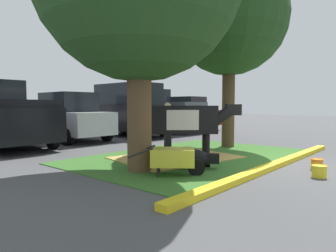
{
  "coord_description": "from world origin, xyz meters",
  "views": [
    {
      "loc": [
        -7.68,
        -2.77,
        1.49
      ],
      "look_at": [
        -1.12,
        2.88,
        0.9
      ],
      "focal_mm": 32.61,
      "sensor_mm": 36.0,
      "label": 1
    }
  ],
  "objects_px": {
    "bucket_orange": "(317,164)",
    "hatchback_white": "(69,117)",
    "bucket_yellow": "(319,171)",
    "suv_black": "(128,110)",
    "pickup_truck_maroon": "(159,112)",
    "person_handler": "(168,124)",
    "sedan_red": "(185,113)",
    "wheelbarrow": "(174,158)",
    "pickup_truck_black": "(0,116)",
    "cow_holstein": "(180,120)",
    "calf_lying": "(189,159)",
    "shade_tree_right": "(229,18)"
  },
  "relations": [
    {
      "from": "wheelbarrow",
      "to": "pickup_truck_maroon",
      "type": "distance_m",
      "value": 10.91
    },
    {
      "from": "wheelbarrow",
      "to": "sedan_red",
      "type": "bearing_deg",
      "value": 36.5
    },
    {
      "from": "bucket_orange",
      "to": "suv_black",
      "type": "height_order",
      "value": "suv_black"
    },
    {
      "from": "cow_holstein",
      "to": "suv_black",
      "type": "distance_m",
      "value": 6.41
    },
    {
      "from": "wheelbarrow",
      "to": "bucket_yellow",
      "type": "relative_size",
      "value": 4.61
    },
    {
      "from": "shade_tree_right",
      "to": "cow_holstein",
      "type": "relative_size",
      "value": 2.58
    },
    {
      "from": "bucket_orange",
      "to": "pickup_truck_black",
      "type": "height_order",
      "value": "pickup_truck_black"
    },
    {
      "from": "shade_tree_right",
      "to": "calf_lying",
      "type": "bearing_deg",
      "value": -163.09
    },
    {
      "from": "suv_black",
      "to": "cow_holstein",
      "type": "bearing_deg",
      "value": -118.26
    },
    {
      "from": "person_handler",
      "to": "pickup_truck_black",
      "type": "height_order",
      "value": "pickup_truck_black"
    },
    {
      "from": "calf_lying",
      "to": "pickup_truck_maroon",
      "type": "relative_size",
      "value": 0.24
    },
    {
      "from": "suv_black",
      "to": "sedan_red",
      "type": "xyz_separation_m",
      "value": [
        5.21,
        0.52,
        -0.29
      ]
    },
    {
      "from": "hatchback_white",
      "to": "suv_black",
      "type": "height_order",
      "value": "suv_black"
    },
    {
      "from": "bucket_orange",
      "to": "sedan_red",
      "type": "height_order",
      "value": "sedan_red"
    },
    {
      "from": "calf_lying",
      "to": "pickup_truck_black",
      "type": "xyz_separation_m",
      "value": [
        -1.36,
        7.37,
        0.88
      ]
    },
    {
      "from": "cow_holstein",
      "to": "hatchback_white",
      "type": "distance_m",
      "value": 6.12
    },
    {
      "from": "wheelbarrow",
      "to": "sedan_red",
      "type": "distance_m",
      "value": 12.75
    },
    {
      "from": "bucket_yellow",
      "to": "suv_black",
      "type": "height_order",
      "value": "suv_black"
    },
    {
      "from": "bucket_yellow",
      "to": "suv_black",
      "type": "bearing_deg",
      "value": 71.36
    },
    {
      "from": "cow_holstein",
      "to": "bucket_yellow",
      "type": "bearing_deg",
      "value": -92.22
    },
    {
      "from": "calf_lying",
      "to": "sedan_red",
      "type": "xyz_separation_m",
      "value": [
        9.44,
        7.38,
        0.75
      ]
    },
    {
      "from": "bucket_yellow",
      "to": "bucket_orange",
      "type": "bearing_deg",
      "value": 17.77
    },
    {
      "from": "calf_lying",
      "to": "hatchback_white",
      "type": "xyz_separation_m",
      "value": [
        1.32,
        7.34,
        0.75
      ]
    },
    {
      "from": "bucket_yellow",
      "to": "hatchback_white",
      "type": "bearing_deg",
      "value": 88.47
    },
    {
      "from": "cow_holstein",
      "to": "pickup_truck_maroon",
      "type": "relative_size",
      "value": 0.46
    },
    {
      "from": "wheelbarrow",
      "to": "pickup_truck_maroon",
      "type": "xyz_separation_m",
      "value": [
        7.83,
        7.56,
        0.73
      ]
    },
    {
      "from": "wheelbarrow",
      "to": "cow_holstein",
      "type": "bearing_deg",
      "value": 35.28
    },
    {
      "from": "bucket_yellow",
      "to": "pickup_truck_black",
      "type": "distance_m",
      "value": 10.27
    },
    {
      "from": "shade_tree_right",
      "to": "bucket_yellow",
      "type": "xyz_separation_m",
      "value": [
        -2.85,
        -3.75,
        -4.39
      ]
    },
    {
      "from": "bucket_orange",
      "to": "sedan_red",
      "type": "relative_size",
      "value": 0.06
    },
    {
      "from": "calf_lying",
      "to": "suv_black",
      "type": "bearing_deg",
      "value": 58.31
    },
    {
      "from": "wheelbarrow",
      "to": "pickup_truck_black",
      "type": "height_order",
      "value": "pickup_truck_black"
    },
    {
      "from": "wheelbarrow",
      "to": "suv_black",
      "type": "height_order",
      "value": "suv_black"
    },
    {
      "from": "calf_lying",
      "to": "hatchback_white",
      "type": "distance_m",
      "value": 7.49
    },
    {
      "from": "pickup_truck_maroon",
      "to": "person_handler",
      "type": "bearing_deg",
      "value": -135.25
    },
    {
      "from": "sedan_red",
      "to": "wheelbarrow",
      "type": "bearing_deg",
      "value": -143.5
    },
    {
      "from": "cow_holstein",
      "to": "pickup_truck_maroon",
      "type": "xyz_separation_m",
      "value": [
        5.84,
        6.15,
        0.05
      ]
    },
    {
      "from": "pickup_truck_maroon",
      "to": "wheelbarrow",
      "type": "bearing_deg",
      "value": -136.02
    },
    {
      "from": "bucket_orange",
      "to": "hatchback_white",
      "type": "distance_m",
      "value": 9.71
    },
    {
      "from": "calf_lying",
      "to": "bucket_yellow",
      "type": "relative_size",
      "value": 4.14
    },
    {
      "from": "bucket_yellow",
      "to": "suv_black",
      "type": "distance_m",
      "value": 10.02
    },
    {
      "from": "cow_holstein",
      "to": "person_handler",
      "type": "bearing_deg",
      "value": 54.29
    },
    {
      "from": "shade_tree_right",
      "to": "suv_black",
      "type": "height_order",
      "value": "shade_tree_right"
    },
    {
      "from": "bucket_orange",
      "to": "sedan_red",
      "type": "bearing_deg",
      "value": 51.9
    },
    {
      "from": "wheelbarrow",
      "to": "suv_black",
      "type": "relative_size",
      "value": 0.31
    },
    {
      "from": "pickup_truck_maroon",
      "to": "bucket_yellow",
      "type": "bearing_deg",
      "value": -121.06
    },
    {
      "from": "shade_tree_right",
      "to": "calf_lying",
      "type": "relative_size",
      "value": 5.11
    },
    {
      "from": "pickup_truck_black",
      "to": "pickup_truck_maroon",
      "type": "height_order",
      "value": "same"
    },
    {
      "from": "wheelbarrow",
      "to": "pickup_truck_black",
      "type": "distance_m",
      "value": 7.62
    },
    {
      "from": "shade_tree_right",
      "to": "suv_black",
      "type": "bearing_deg",
      "value": 86.64
    }
  ]
}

